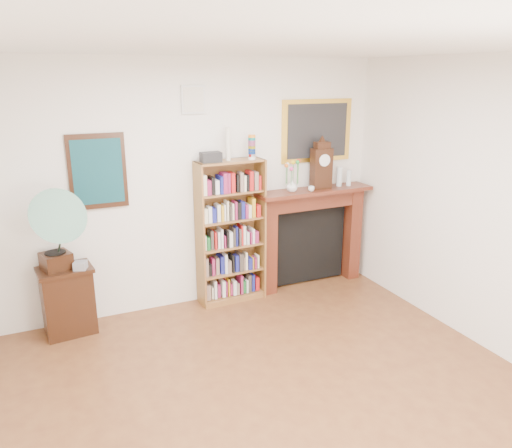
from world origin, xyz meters
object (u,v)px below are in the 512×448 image
Objects in this scene: cd_stack at (80,265)px; flower_vase at (292,186)px; side_cabinet at (68,301)px; bottle_right at (349,178)px; gramophone at (52,226)px; mantel_clock at (321,166)px; bottle_left at (339,177)px; teacup at (311,189)px; bookshelf at (231,225)px; fireplace at (310,228)px.

cd_stack is 2.54m from flower_vase.
side_cabinet is at bearing 146.62° from cd_stack.
flower_vase is at bearing -179.92° from bottle_right.
bottle_right is at bearing 2.36° from cd_stack.
gramophone is (-0.06, -0.13, 0.86)m from side_cabinet.
bottle_left is at bearing 6.24° from mantel_clock.
gramophone is 2.91m from teacup.
mantel_clock is (3.02, 0.04, 1.18)m from side_cabinet.
mantel_clock is at bearing -174.33° from bottle_left.
bookshelf reaches higher than bottle_left.
bottle_right is at bearing -5.26° from side_cabinet.
bookshelf is 1.32m from mantel_clock.
mantel_clock is 4.07× the size of flower_vase.
cd_stack is 2.98m from mantel_clock.
bookshelf is 1.30× the size of fireplace.
mantel_clock reaches higher than gramophone.
cd_stack is at bearing -176.66° from mantel_clock.
fireplace is 6.25× the size of bottle_left.
bottle_left is (3.16, 0.17, 0.62)m from cd_stack.
bottle_left reaches higher than bottle_right.
mantel_clock is (3.09, 0.16, 0.32)m from gramophone.
side_cabinet is at bearing -178.65° from fireplace.
bottle_left reaches higher than side_cabinet.
bottle_left is at bearing -6.27° from fireplace.
side_cabinet is at bearing 179.08° from teacup.
bookshelf is at bearing 5.20° from cd_stack.
bottle_right is (0.12, -0.03, -0.02)m from bottle_left.
cd_stack is 0.21× the size of mantel_clock.
fireplace is 19.42× the size of teacup.
bottle_left is (0.47, 0.11, 0.09)m from teacup.
bottle_right is at bearing -8.66° from fireplace.
flower_vase is (2.47, 0.13, 0.57)m from cd_stack.
bottle_right is at bearing -15.09° from bottle_left.
bottle_left is (0.28, 0.03, -0.16)m from mantel_clock.
bookshelf is at bearing -11.75° from gramophone.
gramophone is 3.38m from bottle_left.
bottle_left is (1.47, 0.01, 0.44)m from bookshelf.
cd_stack is at bearing -10.48° from gramophone.
bottle_right reaches higher than side_cabinet.
mantel_clock is (1.18, -0.01, 0.60)m from bookshelf.
fireplace reaches higher than cd_stack.
bookshelf reaches higher than side_cabinet.
cd_stack is at bearing -176.96° from bottle_left.
teacup is at bearing -8.79° from bookshelf.
teacup is (1.00, -0.10, 0.35)m from bookshelf.
mantel_clock reaches higher than fireplace.
side_cabinet is 3.62× the size of bottle_right.
bottle_right is at bearing 0.08° from flower_vase.
gramophone is at bearing -176.73° from bottle_left.
cd_stack is 0.86× the size of flower_vase.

